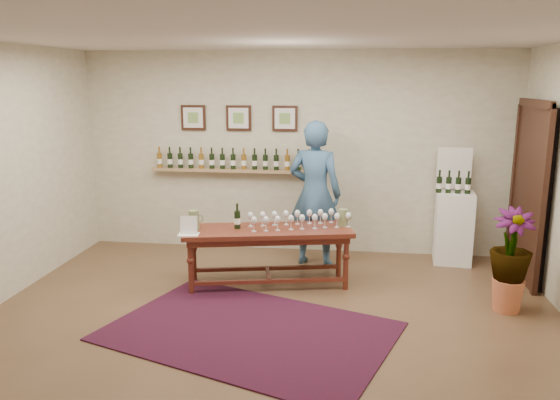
# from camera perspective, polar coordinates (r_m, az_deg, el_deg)

# --- Properties ---
(ground) EXTENTS (6.00, 6.00, 0.00)m
(ground) POSITION_cam_1_polar(r_m,az_deg,el_deg) (5.64, -1.08, -12.76)
(ground) COLOR brown
(ground) RESTS_ON ground
(room_shell) EXTENTS (6.00, 6.00, 6.00)m
(room_shell) POSITION_cam_1_polar(r_m,az_deg,el_deg) (7.15, 18.20, 1.50)
(room_shell) COLOR beige
(room_shell) RESTS_ON ground
(rug) EXTENTS (3.11, 2.57, 0.01)m
(rug) POSITION_cam_1_polar(r_m,az_deg,el_deg) (5.47, -3.21, -13.53)
(rug) COLOR #4F0E15
(rug) RESTS_ON ground
(tasting_table) EXTENTS (2.05, 1.02, 0.70)m
(tasting_table) POSITION_cam_1_polar(r_m,az_deg,el_deg) (6.43, -1.27, -3.90)
(tasting_table) COLOR #4C1E13
(tasting_table) RESTS_ON ground
(table_glasses) EXTENTS (1.35, 0.70, 0.18)m
(table_glasses) POSITION_cam_1_polar(r_m,az_deg,el_deg) (6.45, 1.48, -2.03)
(table_glasses) COLOR white
(table_glasses) RESTS_ON tasting_table
(table_bottles) EXTENTS (0.33, 0.24, 0.32)m
(table_bottles) POSITION_cam_1_polar(r_m,az_deg,el_deg) (6.43, -4.51, -1.51)
(table_bottles) COLOR black
(table_bottles) RESTS_ON tasting_table
(pitcher_left) EXTENTS (0.18, 0.18, 0.22)m
(pitcher_left) POSITION_cam_1_polar(r_m,az_deg,el_deg) (6.42, -8.99, -2.06)
(pitcher_left) COLOR #707F4F
(pitcher_left) RESTS_ON tasting_table
(pitcher_right) EXTENTS (0.15, 0.15, 0.20)m
(pitcher_right) POSITION_cam_1_polar(r_m,az_deg,el_deg) (6.54, 6.62, -1.83)
(pitcher_right) COLOR #707F4F
(pitcher_right) RESTS_ON tasting_table
(menu_card) EXTENTS (0.25, 0.20, 0.21)m
(menu_card) POSITION_cam_1_polar(r_m,az_deg,el_deg) (6.23, -9.51, -2.61)
(menu_card) COLOR white
(menu_card) RESTS_ON tasting_table
(display_pedestal) EXTENTS (0.52, 0.52, 0.95)m
(display_pedestal) POSITION_cam_1_polar(r_m,az_deg,el_deg) (7.63, 17.66, -2.75)
(display_pedestal) COLOR white
(display_pedestal) RESTS_ON ground
(pedestal_bottles) EXTENTS (0.29, 0.10, 0.28)m
(pedestal_bottles) POSITION_cam_1_polar(r_m,az_deg,el_deg) (7.44, 17.68, 1.76)
(pedestal_bottles) COLOR black
(pedestal_bottles) RESTS_ON display_pedestal
(info_sign) EXTENTS (0.44, 0.06, 0.61)m
(info_sign) POSITION_cam_1_polar(r_m,az_deg,el_deg) (7.59, 17.74, 3.20)
(info_sign) COLOR white
(info_sign) RESTS_ON display_pedestal
(potted_plant) EXTENTS (0.51, 0.51, 0.96)m
(potted_plant) POSITION_cam_1_polar(r_m,az_deg,el_deg) (6.20, 22.93, -5.84)
(potted_plant) COLOR #CB6943
(potted_plant) RESTS_ON ground
(person) EXTENTS (0.77, 0.58, 1.91)m
(person) POSITION_cam_1_polar(r_m,az_deg,el_deg) (7.10, 3.67, 0.66)
(person) COLOR #34587C
(person) RESTS_ON ground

